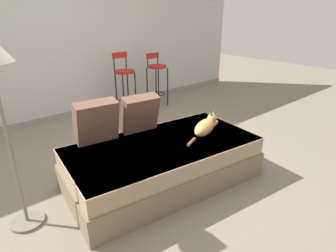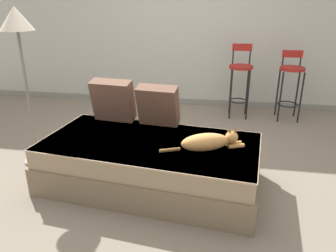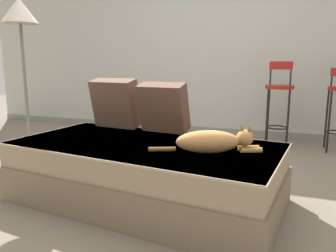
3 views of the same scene
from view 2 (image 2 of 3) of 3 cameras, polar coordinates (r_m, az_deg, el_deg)
The scene contains 10 objects.
ground_plane at distance 3.54m, azimuth -1.62°, elevation -6.67°, with size 16.00×16.00×0.00m, color slate.
wall_back_panel at distance 5.36m, azimuth 2.96°, elevation 17.49°, with size 8.00×0.10×2.60m, color #B7BCB2.
wall_baseboard_trim at distance 5.54m, azimuth 2.65°, elevation 4.38°, with size 8.00×0.02×0.09m, color gray.
couch at distance 3.09m, azimuth -3.07°, elevation -6.39°, with size 2.08×1.24×0.45m.
throw_pillow_corner at distance 3.46m, azimuth -9.54°, elevation 4.44°, with size 0.45×0.29×0.45m.
throw_pillow_middle at distance 3.29m, azimuth -1.72°, elevation 3.62°, with size 0.43×0.29×0.43m.
cat at distance 2.81m, azimuth 7.04°, elevation -2.73°, with size 0.72×0.34×0.19m.
bar_stool_near_window at distance 4.90m, azimuth 12.50°, elevation 8.69°, with size 0.34×0.34×1.05m.
bar_stool_by_doorway at distance 4.99m, azimuth 20.62°, elevation 7.75°, with size 0.34×0.34×0.98m.
floor_lamp at distance 3.51m, azimuth -24.64°, elevation 14.34°, with size 0.32×0.32×1.60m.
Camera 2 is at (0.60, -3.06, 1.67)m, focal length 35.00 mm.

